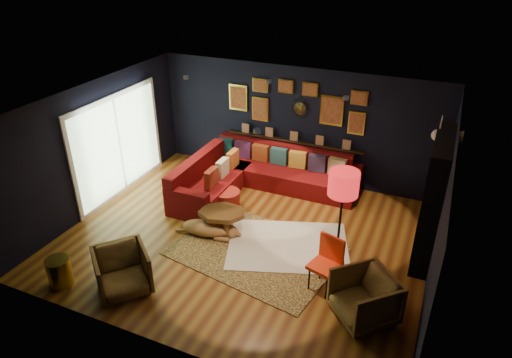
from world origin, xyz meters
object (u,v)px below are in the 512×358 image
at_px(floor_lamp, 343,187).
at_px(armchair_right, 365,296).
at_px(coffee_table, 222,215).
at_px(orange_chair, 328,259).
at_px(armchair_left, 122,269).
at_px(gold_stool, 59,272).
at_px(sectional, 254,176).
at_px(dog, 206,225).
at_px(pouf, 227,199).

bearing_deg(floor_lamp, armchair_right, -57.49).
distance_m(coffee_table, orange_chair, 2.33).
xyz_separation_m(armchair_right, orange_chair, (-0.69, 0.44, 0.13)).
height_order(armchair_left, gold_stool, armchair_left).
bearing_deg(coffee_table, armchair_right, -21.00).
bearing_deg(sectional, coffee_table, -85.33).
height_order(orange_chair, floor_lamp, floor_lamp).
bearing_deg(floor_lamp, orange_chair, -90.39).
relative_size(sectional, dog, 2.66).
distance_m(sectional, armchair_left, 3.90).
bearing_deg(orange_chair, floor_lamp, 106.27).
height_order(sectional, gold_stool, sectional).
xyz_separation_m(gold_stool, dog, (1.50, 2.15, -0.02)).
relative_size(floor_lamp, dog, 1.39).
relative_size(armchair_left, armchair_right, 0.98).
distance_m(coffee_table, dog, 0.35).
distance_m(sectional, floor_lamp, 3.25).
bearing_deg(orange_chair, gold_stool, -140.57).
relative_size(armchair_right, gold_stool, 1.71).
relative_size(coffee_table, gold_stool, 2.18).
bearing_deg(armchair_right, gold_stool, -119.20).
bearing_deg(gold_stool, coffee_table, 53.51).
bearing_deg(sectional, dog, -92.42).
height_order(coffee_table, pouf, coffee_table).
distance_m(gold_stool, orange_chair, 4.31).
distance_m(armchair_left, floor_lamp, 3.71).
distance_m(coffee_table, pouf, 0.93).
distance_m(pouf, gold_stool, 3.50).
bearing_deg(coffee_table, dog, -140.18).
height_order(floor_lamp, dog, floor_lamp).
bearing_deg(dog, sectional, 77.70).
bearing_deg(floor_lamp, gold_stool, -149.88).
bearing_deg(orange_chair, dog, -174.55).
bearing_deg(orange_chair, armchair_left, -138.36).
xyz_separation_m(coffee_table, armchair_left, (-0.70, -2.04, 0.02)).
distance_m(armchair_right, orange_chair, 0.83).
xyz_separation_m(pouf, armchair_left, (-0.37, -2.90, 0.20)).
relative_size(armchair_left, dog, 0.64).
bearing_deg(dog, gold_stool, -134.80).
height_order(pouf, orange_chair, orange_chair).
height_order(sectional, armchair_right, sectional).
distance_m(floor_lamp, dog, 2.79).
bearing_deg(sectional, floor_lamp, -37.99).
relative_size(coffee_table, dog, 0.83).
bearing_deg(sectional, orange_chair, -46.42).
distance_m(sectional, dog, 2.01).
height_order(armchair_left, floor_lamp, floor_lamp).
relative_size(sectional, coffee_table, 3.22).
bearing_deg(pouf, dog, -84.95).
bearing_deg(orange_chair, armchair_right, -15.75).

